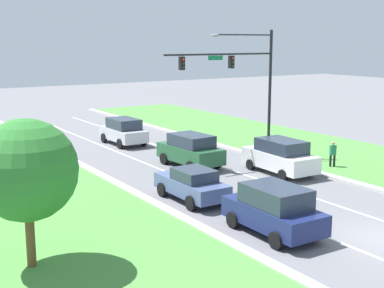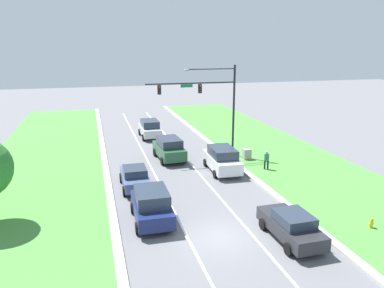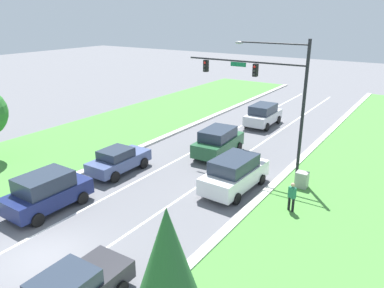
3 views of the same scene
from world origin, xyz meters
name	(u,v)px [view 3 (image 3 of 3)]	position (x,y,z in m)	size (l,w,h in m)	color
ground_plane	(41,258)	(0.00, 0.00, 0.00)	(160.00, 160.00, 0.00)	slate
lane_stripe_inner_left	(17,245)	(-1.80, 0.00, 0.00)	(0.14, 81.00, 0.01)	white
lane_stripe_inner_right	(69,273)	(1.80, 0.00, 0.00)	(0.14, 81.00, 0.01)	white
traffic_signal_mast	(269,85)	(4.03, 14.53, 5.72)	(8.32, 0.41, 8.61)	black
white_suv	(235,173)	(3.84, 10.56, 1.06)	(2.44, 5.07, 2.08)	white
silver_suv	(263,115)	(-0.17, 23.99, 1.05)	(2.24, 4.67, 2.04)	silver
slate_blue_sedan	(119,160)	(-3.73, 8.64, 0.86)	(2.04, 4.46, 1.67)	#475684
forest_suv	(218,142)	(0.21, 14.95, 1.08)	(2.49, 4.84, 2.08)	#235633
navy_suv	(47,192)	(-3.38, 2.90, 1.05)	(2.34, 4.56, 2.05)	navy
utility_cabinet	(302,180)	(7.13, 12.96, 0.52)	(0.70, 0.60, 1.04)	#9E9E99
pedestrian	(292,196)	(7.59, 9.85, 0.94)	(0.43, 0.34, 1.69)	black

